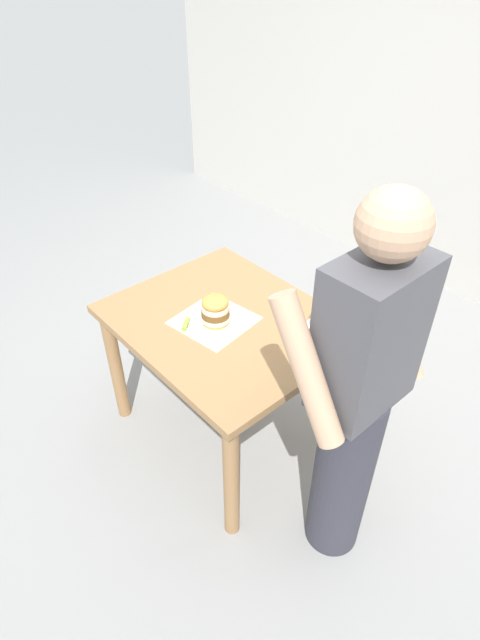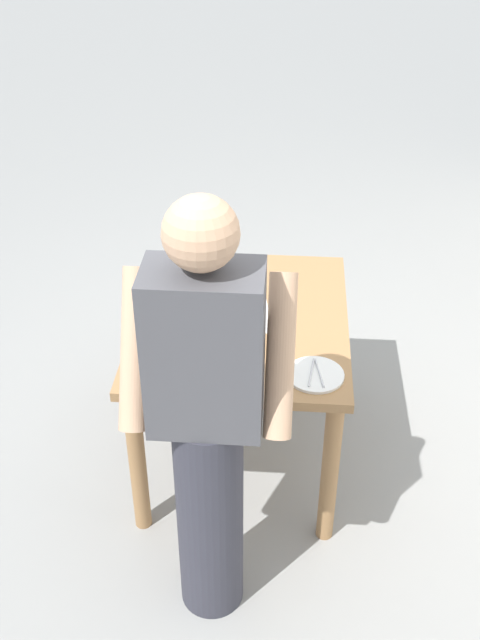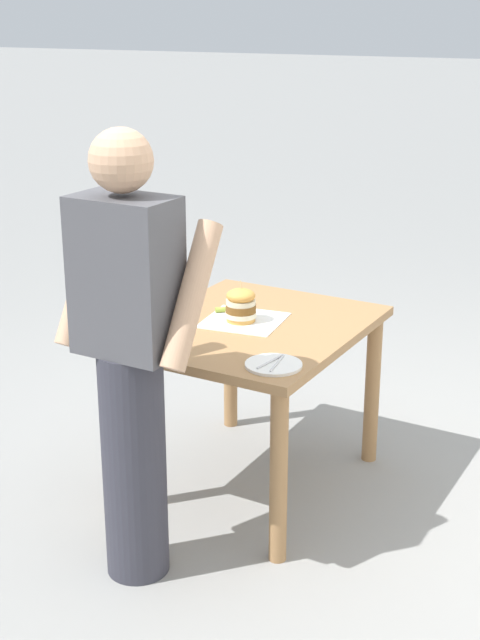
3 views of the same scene
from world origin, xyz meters
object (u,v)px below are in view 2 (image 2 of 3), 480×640
(patio_table, at_px, (242,340))
(diner_across_table, at_px, (207,422))
(sandwich, at_px, (228,300))
(pickle_spear, at_px, (202,302))
(side_plate_with_forks, at_px, (315,375))

(patio_table, distance_m, diner_across_table, 0.83)
(sandwich, height_order, pickle_spear, sandwich)
(sandwich, distance_m, pickle_spear, 0.15)
(patio_table, bearing_deg, side_plate_with_forks, 128.90)
(sandwich, bearing_deg, patio_table, 172.64)
(pickle_spear, relative_size, side_plate_with_forks, 0.38)
(sandwich, relative_size, pickle_spear, 2.17)
(side_plate_with_forks, xyz_separation_m, diner_across_table, (0.36, 0.42, 0.11))
(patio_table, bearing_deg, diner_across_table, 86.09)
(pickle_spear, distance_m, diner_across_table, 0.89)
(pickle_spear, relative_size, diner_across_table, 0.05)
(sandwich, distance_m, diner_across_table, 0.81)
(diner_across_table, bearing_deg, patio_table, -93.91)
(side_plate_with_forks, bearing_deg, patio_table, -51.10)
(side_plate_with_forks, distance_m, diner_across_table, 0.56)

